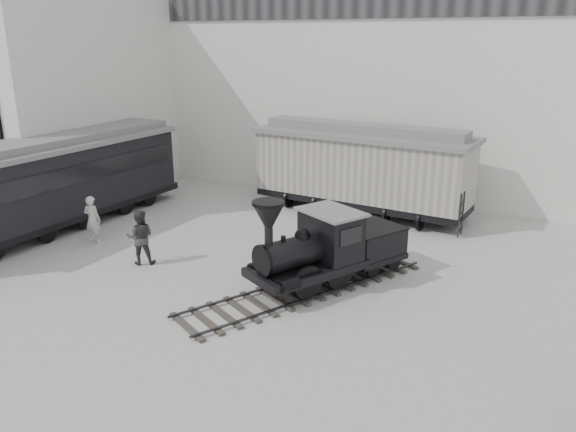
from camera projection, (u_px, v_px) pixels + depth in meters
The scene contains 8 objects.
ground at pixel (222, 338), 14.12m from camera, with size 90.00×90.00×0.00m, color #9E9E9B.
north_wall at pixel (390, 76), 25.40m from camera, with size 34.00×2.51×11.00m.
west_pavilion at pixel (69, 97), 27.17m from camera, with size 7.00×12.11×9.00m.
locomotive at pixel (323, 252), 16.80m from camera, with size 5.61×8.09×2.92m.
boxcar at pixel (362, 167), 23.73m from camera, with size 9.61×3.96×3.82m.
passenger_coach at pixel (54, 183), 21.71m from camera, with size 3.47×12.73×3.37m.
visitor_a at pixel (92, 219), 20.47m from camera, with size 0.65×0.42×1.77m, color beige.
visitor_b at pixel (140, 237), 18.52m from camera, with size 0.90×0.70×1.86m, color #333333.
Camera 1 is at (6.75, -10.67, 7.21)m, focal length 35.00 mm.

